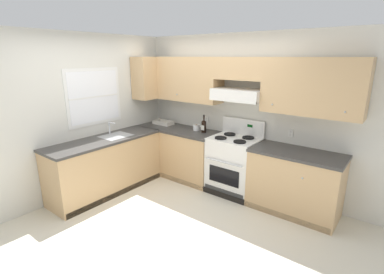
{
  "coord_description": "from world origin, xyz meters",
  "views": [
    {
      "loc": [
        2.55,
        -2.6,
        2.19
      ],
      "look_at": [
        0.0,
        0.7,
        1.0
      ],
      "focal_mm": 26.56,
      "sensor_mm": 36.0,
      "label": 1
    }
  ],
  "objects_px": {
    "wine_bottle": "(204,126)",
    "bowl": "(163,123)",
    "paper_towel_roll": "(196,128)",
    "stove": "(233,165)"
  },
  "relations": [
    {
      "from": "paper_towel_roll",
      "to": "wine_bottle",
      "type": "bearing_deg",
      "value": -10.36
    },
    {
      "from": "paper_towel_roll",
      "to": "bowl",
      "type": "bearing_deg",
      "value": -178.93
    },
    {
      "from": "wine_bottle",
      "to": "bowl",
      "type": "distance_m",
      "value": 0.99
    },
    {
      "from": "bowl",
      "to": "paper_towel_roll",
      "type": "bearing_deg",
      "value": 1.07
    },
    {
      "from": "bowl",
      "to": "wine_bottle",
      "type": "bearing_deg",
      "value": -1.09
    },
    {
      "from": "wine_bottle",
      "to": "bowl",
      "type": "relative_size",
      "value": 0.78
    },
    {
      "from": "stove",
      "to": "paper_towel_roll",
      "type": "height_order",
      "value": "stove"
    },
    {
      "from": "bowl",
      "to": "paper_towel_roll",
      "type": "height_order",
      "value": "paper_towel_roll"
    },
    {
      "from": "wine_bottle",
      "to": "paper_towel_roll",
      "type": "distance_m",
      "value": 0.2
    },
    {
      "from": "wine_bottle",
      "to": "bowl",
      "type": "bearing_deg",
      "value": 178.91
    }
  ]
}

